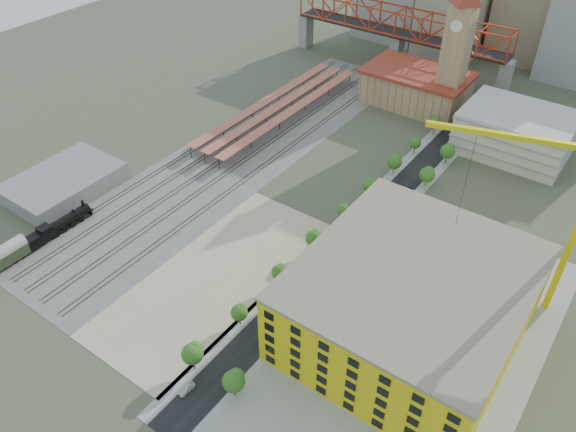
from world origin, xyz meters
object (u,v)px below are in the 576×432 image
Objects in this scene: clock_tower at (458,39)px; car_0 at (187,389)px; tower_crane at (572,199)px; locomotive at (57,227)px; site_trailer_a at (272,318)px; site_trailer_c at (315,273)px; site_trailer_b at (290,299)px; site_trailer_d at (349,239)px; construction_building at (411,302)px.

clock_tower is 13.13× the size of car_0.
tower_crane is at bearing 57.09° from car_0.
clock_tower reaches higher than locomotive.
clock_tower reaches higher than site_trailer_a.
site_trailer_c is at bearing -85.30° from clock_tower.
tower_crane is 64.38m from site_trailer_b.
tower_crane is at bearing 17.13° from site_trailer_c.
locomotive reaches higher than site_trailer_a.
locomotive is 2.59× the size of site_trailer_d.
construction_building reaches higher than site_trailer_b.
site_trailer_a is 0.91× the size of site_trailer_c.
construction_building is 27.35m from site_trailer_c.
locomotive is 2.66× the size of site_trailer_a.
site_trailer_b is at bearing 71.72° from site_trailer_a.
site_trailer_a is 0.97× the size of site_trailer_d.
locomotive is 65.02m from car_0.
site_trailer_a is (-46.39, -40.73, -29.46)m from tower_crane.
car_0 is (-29.00, -40.00, -8.74)m from construction_building.
site_trailer_a is 1.00× the size of site_trailer_b.
site_trailer_a is at bearing 87.22° from car_0.
construction_building is 1.02× the size of tower_crane.
tower_crane reaches higher than site_trailer_d.
construction_building is 95.35m from locomotive.
site_trailer_a is at bearing -86.03° from clock_tower.
locomotive is at bearing -115.07° from clock_tower.
clock_tower reaches higher than site_trailer_c.
site_trailer_c is at bearing 21.95° from locomotive.
site_trailer_d is (66.00, 42.72, -0.96)m from locomotive.
construction_building is 28.45m from site_trailer_b.
construction_building is 5.67× the size of site_trailer_a.
car_0 is at bearing -111.57° from site_trailer_b.
construction_building reaches higher than site_trailer_a.
locomotive is at bearing -151.39° from site_trailer_d.
site_trailer_b is 26.87m from site_trailer_d.
site_trailer_a reaches higher than car_0.
locomotive is at bearing -165.38° from construction_building.
construction_building is 5.51× the size of site_trailer_d.
site_trailer_d is at bearing 73.82° from site_trailer_b.
locomotive is 126.02m from tower_crane.
site_trailer_b is 2.25× the size of car_0.
tower_crane is 55.34m from site_trailer_d.
locomotive is at bearing 177.32° from site_trailer_b.
construction_building is 50.17m from car_0.
car_0 is at bearing -103.04° from site_trailer_c.
site_trailer_b is (-46.39, -33.53, -29.46)m from tower_crane.
site_trailer_b is at bearing -94.30° from site_trailer_d.
site_trailer_a is at bearing -106.18° from site_trailer_b.
site_trailer_b is 10.76m from site_trailer_c.
locomotive is 2.44× the size of site_trailer_c.
site_trailer_d reaches higher than car_0.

